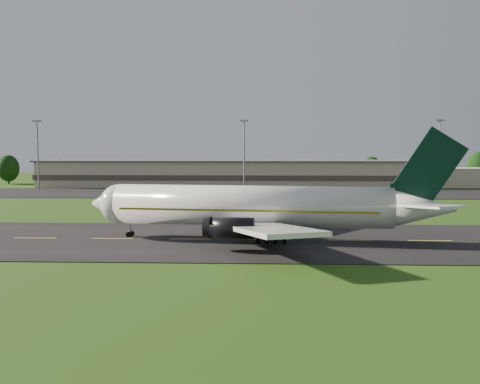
{
  "coord_description": "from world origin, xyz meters",
  "views": [
    {
      "loc": [
        9.7,
        -73.12,
        13.11
      ],
      "look_at": [
        6.59,
        8.0,
        6.0
      ],
      "focal_mm": 40.0,
      "sensor_mm": 36.0,
      "label": 1
    }
  ],
  "objects_px": {
    "light_mast_east": "(439,147)",
    "service_vehicle_b": "(219,191)",
    "terminal": "(250,174)",
    "light_mast_centre": "(244,147)",
    "light_mast_west": "(38,147)",
    "service_vehicle_d": "(367,191)",
    "service_vehicle_a": "(161,191)",
    "airliner": "(258,207)",
    "service_vehicle_c": "(269,192)"
  },
  "relations": [
    {
      "from": "light_mast_east",
      "to": "service_vehicle_b",
      "type": "height_order",
      "value": "light_mast_east"
    },
    {
      "from": "terminal",
      "to": "light_mast_centre",
      "type": "xyz_separation_m",
      "value": [
        -1.4,
        -16.18,
        8.75
      ]
    },
    {
      "from": "light_mast_west",
      "to": "service_vehicle_d",
      "type": "xyz_separation_m",
      "value": [
        93.88,
        -6.04,
        -11.99
      ]
    },
    {
      "from": "service_vehicle_a",
      "to": "service_vehicle_d",
      "type": "distance_m",
      "value": 56.29
    },
    {
      "from": "light_mast_east",
      "to": "service_vehicle_a",
      "type": "relative_size",
      "value": 5.75
    },
    {
      "from": "light_mast_east",
      "to": "service_vehicle_b",
      "type": "distance_m",
      "value": 63.16
    },
    {
      "from": "airliner",
      "to": "service_vehicle_d",
      "type": "relative_size",
      "value": 11.54
    },
    {
      "from": "terminal",
      "to": "service_vehicle_b",
      "type": "relative_size",
      "value": 41.12
    },
    {
      "from": "light_mast_centre",
      "to": "service_vehicle_a",
      "type": "xyz_separation_m",
      "value": [
        -22.28,
        -9.71,
        -12.04
      ]
    },
    {
      "from": "service_vehicle_b",
      "to": "light_mast_east",
      "type": "bearing_deg",
      "value": -76.75
    },
    {
      "from": "light_mast_west",
      "to": "service_vehicle_a",
      "type": "bearing_deg",
      "value": -14.43
    },
    {
      "from": "terminal",
      "to": "service_vehicle_a",
      "type": "xyz_separation_m",
      "value": [
        -23.69,
        -25.89,
        -3.29
      ]
    },
    {
      "from": "light_mast_west",
      "to": "airliner",
      "type": "bearing_deg",
      "value": -51.23
    },
    {
      "from": "terminal",
      "to": "service_vehicle_d",
      "type": "relative_size",
      "value": 32.67
    },
    {
      "from": "airliner",
      "to": "service_vehicle_a",
      "type": "xyz_separation_m",
      "value": [
        -26.61,
        70.39,
        -3.96
      ]
    },
    {
      "from": "terminal",
      "to": "light_mast_west",
      "type": "height_order",
      "value": "light_mast_west"
    },
    {
      "from": "service_vehicle_b",
      "to": "service_vehicle_d",
      "type": "xyz_separation_m",
      "value": [
        40.4,
        1.66,
        0.06
      ]
    },
    {
      "from": "light_mast_centre",
      "to": "light_mast_west",
      "type": "bearing_deg",
      "value": 180.0
    },
    {
      "from": "terminal",
      "to": "service_vehicle_b",
      "type": "height_order",
      "value": "terminal"
    },
    {
      "from": "light_mast_centre",
      "to": "service_vehicle_b",
      "type": "distance_m",
      "value": 15.72
    },
    {
      "from": "light_mast_east",
      "to": "service_vehicle_c",
      "type": "relative_size",
      "value": 4.83
    },
    {
      "from": "service_vehicle_a",
      "to": "light_mast_east",
      "type": "bearing_deg",
      "value": -8.41
    },
    {
      "from": "light_mast_west",
      "to": "service_vehicle_d",
      "type": "height_order",
      "value": "light_mast_west"
    },
    {
      "from": "service_vehicle_a",
      "to": "service_vehicle_c",
      "type": "relative_size",
      "value": 0.84
    },
    {
      "from": "service_vehicle_c",
      "to": "light_mast_east",
      "type": "bearing_deg",
      "value": 17.52
    },
    {
      "from": "light_mast_east",
      "to": "service_vehicle_a",
      "type": "bearing_deg",
      "value": -172.84
    },
    {
      "from": "light_mast_east",
      "to": "service_vehicle_d",
      "type": "distance_m",
      "value": 25.02
    },
    {
      "from": "terminal",
      "to": "light_mast_west",
      "type": "relative_size",
      "value": 7.13
    },
    {
      "from": "light_mast_centre",
      "to": "light_mast_east",
      "type": "xyz_separation_m",
      "value": [
        55.0,
        0.0,
        0.0
      ]
    },
    {
      "from": "airliner",
      "to": "terminal",
      "type": "xyz_separation_m",
      "value": [
        -2.92,
        96.27,
        -0.67
      ]
    },
    {
      "from": "light_mast_centre",
      "to": "service_vehicle_d",
      "type": "bearing_deg",
      "value": -10.11
    },
    {
      "from": "light_mast_east",
      "to": "service_vehicle_c",
      "type": "bearing_deg",
      "value": -167.23
    },
    {
      "from": "service_vehicle_d",
      "to": "service_vehicle_c",
      "type": "bearing_deg",
      "value": 114.71
    },
    {
      "from": "light_mast_west",
      "to": "light_mast_east",
      "type": "bearing_deg",
      "value": 0.0
    },
    {
      "from": "airliner",
      "to": "service_vehicle_c",
      "type": "distance_m",
      "value": 69.37
    },
    {
      "from": "terminal",
      "to": "light_mast_west",
      "type": "xyz_separation_m",
      "value": [
        -61.4,
        -16.18,
        8.75
      ]
    },
    {
      "from": "airliner",
      "to": "light_mast_west",
      "type": "bearing_deg",
      "value": 134.89
    },
    {
      "from": "service_vehicle_b",
      "to": "service_vehicle_d",
      "type": "relative_size",
      "value": 0.79
    },
    {
      "from": "terminal",
      "to": "light_mast_centre",
      "type": "height_order",
      "value": "light_mast_centre"
    },
    {
      "from": "light_mast_west",
      "to": "service_vehicle_a",
      "type": "height_order",
      "value": "light_mast_west"
    },
    {
      "from": "service_vehicle_a",
      "to": "service_vehicle_c",
      "type": "xyz_separation_m",
      "value": [
        29.24,
        -1.18,
        -0.02
      ]
    },
    {
      "from": "airliner",
      "to": "service_vehicle_d",
      "type": "distance_m",
      "value": 79.83
    },
    {
      "from": "service_vehicle_b",
      "to": "service_vehicle_a",
      "type": "bearing_deg",
      "value": 103.37
    },
    {
      "from": "airliner",
      "to": "service_vehicle_b",
      "type": "xyz_separation_m",
      "value": [
        -10.84,
        72.39,
        -3.98
      ]
    },
    {
      "from": "light_mast_centre",
      "to": "light_mast_east",
      "type": "bearing_deg",
      "value": 0.0
    },
    {
      "from": "light_mast_centre",
      "to": "service_vehicle_b",
      "type": "relative_size",
      "value": 5.77
    },
    {
      "from": "service_vehicle_d",
      "to": "light_mast_centre",
      "type": "bearing_deg",
      "value": 94.39
    },
    {
      "from": "service_vehicle_c",
      "to": "service_vehicle_d",
      "type": "height_order",
      "value": "service_vehicle_d"
    },
    {
      "from": "terminal",
      "to": "service_vehicle_a",
      "type": "relative_size",
      "value": 40.97
    },
    {
      "from": "airliner",
      "to": "service_vehicle_c",
      "type": "height_order",
      "value": "airliner"
    }
  ]
}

